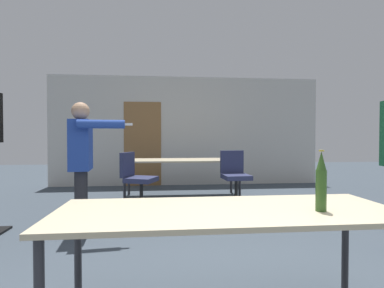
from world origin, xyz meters
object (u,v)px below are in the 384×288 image
(person_center_tall, at_px, (82,155))
(office_chair_side_rolled, at_px, (137,181))
(beer_bottle, at_px, (321,182))
(office_chair_near_pushed, at_px, (235,178))

(person_center_tall, relative_size, office_chair_side_rolled, 1.74)
(person_center_tall, xyz_separation_m, beer_bottle, (1.93, -2.10, -0.06))
(office_chair_side_rolled, bearing_deg, person_center_tall, -1.13)
(person_center_tall, bearing_deg, beer_bottle, 36.51)
(person_center_tall, distance_m, beer_bottle, 2.85)
(office_chair_near_pushed, bearing_deg, beer_bottle, 80.40)
(office_chair_near_pushed, xyz_separation_m, office_chair_side_rolled, (-1.73, -0.13, -0.01))
(office_chair_near_pushed, height_order, beer_bottle, beer_bottle)
(office_chair_side_rolled, distance_m, beer_bottle, 3.75)
(office_chair_side_rolled, relative_size, beer_bottle, 2.54)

